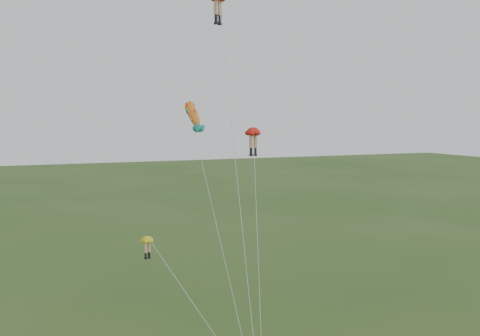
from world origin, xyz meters
name	(u,v)px	position (x,y,z in m)	size (l,w,h in m)	color
legs_kite_red_high	(218,3)	(1.79, 10.80, 24.26)	(3.29, 13.40, 25.20)	red
legs_kite_red_mid	(253,137)	(3.30, 7.11, 13.37)	(3.73, 8.70, 14.14)	red
legs_kite_yellow	(153,250)	(-6.44, 0.09, 6.92)	(5.03, 4.94, 7.74)	gold
fish_kite	(193,115)	(-0.83, 9.58, 15.09)	(0.94, 12.92, 16.50)	yellow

